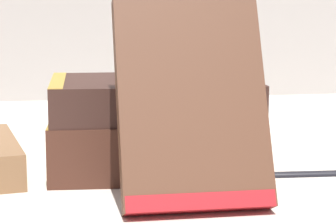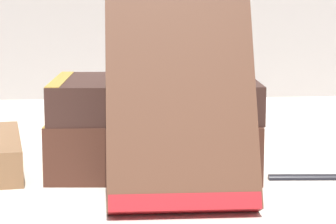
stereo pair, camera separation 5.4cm
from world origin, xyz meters
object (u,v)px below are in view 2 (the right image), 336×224
object	(u,v)px
book_flat_bottom	(149,141)
book_flat_top	(149,97)
book_leaning_front	(181,108)
pocket_watch	(211,77)

from	to	relation	value
book_flat_bottom	book_flat_top	bearing A→B (deg)	-89.02
book_leaning_front	book_flat_bottom	bearing A→B (deg)	98.91
book_leaning_front	pocket_watch	world-z (taller)	book_leaning_front
book_flat_bottom	pocket_watch	size ratio (longest dim) A/B	3.08
book_flat_bottom	book_leaning_front	world-z (taller)	book_leaning_front
book_flat_top	pocket_watch	distance (m)	0.06
book_flat_top	book_leaning_front	world-z (taller)	book_leaning_front
book_flat_top	book_flat_bottom	bearing A→B (deg)	89.19
book_flat_top	pocket_watch	size ratio (longest dim) A/B	2.99
book_flat_bottom	pocket_watch	xyz separation A→B (m)	(0.05, -0.02, 0.06)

